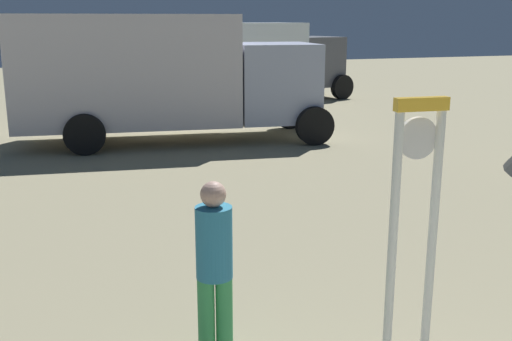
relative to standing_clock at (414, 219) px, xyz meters
name	(u,v)px	position (x,y,z in m)	size (l,w,h in m)	color
standing_clock	(414,219)	(0.00, 0.00, 0.00)	(0.43, 0.13, 2.30)	white
person_near_clock	(214,264)	(-1.38, 0.77, -0.47)	(0.31, 0.31, 1.60)	#3D9F59
box_truck_near	(160,74)	(0.15, 10.56, 0.26)	(7.47, 3.35, 2.99)	silver
box_truck_far	(257,59)	(4.84, 16.72, 0.16)	(6.83, 3.61, 2.77)	white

